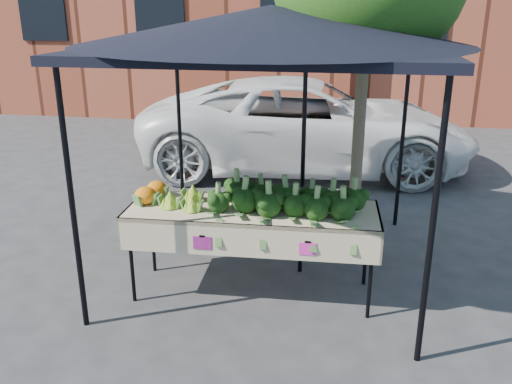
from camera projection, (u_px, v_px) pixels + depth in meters
name	position (u px, v px, depth m)	size (l,w,h in m)	color
ground	(233.00, 291.00, 5.44)	(90.00, 90.00, 0.00)	#303032
table	(252.00, 251.00, 5.27)	(2.43, 0.91, 0.90)	beige
canopy	(270.00, 146.00, 5.52)	(3.16, 3.16, 2.74)	black
broccoli_heap	(287.00, 195.00, 5.04)	(1.50, 0.60, 0.29)	black
romanesco_cluster	(184.00, 194.00, 5.18)	(0.46, 0.50, 0.23)	#8EB836
cauliflower_pair	(151.00, 190.00, 5.32)	(0.26, 0.46, 0.20)	orange
street_tree	(361.00, 93.00, 5.64)	(1.89, 1.89, 3.73)	#1E4C14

